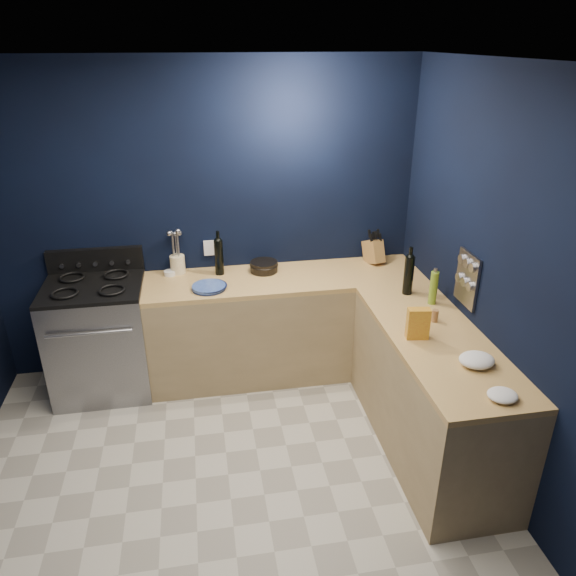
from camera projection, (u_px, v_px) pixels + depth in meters
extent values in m
cube|color=#B8B2A2|center=(231.00, 500.00, 3.49)|extent=(3.50, 3.50, 0.02)
cube|color=silver|center=(204.00, 61.00, 2.38)|extent=(3.50, 3.50, 0.02)
cube|color=black|center=(207.00, 222.00, 4.51)|extent=(3.50, 0.02, 2.60)
cube|color=black|center=(517.00, 298.00, 3.21)|extent=(0.02, 3.50, 2.60)
cube|color=#A0885D|center=(285.00, 326.00, 4.68)|extent=(2.30, 0.63, 0.86)
cube|color=olive|center=(285.00, 279.00, 4.49)|extent=(2.30, 0.63, 0.04)
cube|color=#A0885D|center=(430.00, 395.00, 3.78)|extent=(0.63, 1.67, 0.86)
cube|color=olive|center=(438.00, 339.00, 3.59)|extent=(0.63, 1.67, 0.04)
cube|color=gray|center=(101.00, 340.00, 4.41)|extent=(0.76, 0.66, 0.92)
cube|color=black|center=(95.00, 361.00, 4.14)|extent=(0.59, 0.02, 0.42)
cube|color=black|center=(92.00, 287.00, 4.21)|extent=(0.76, 0.66, 0.03)
cube|color=black|center=(95.00, 260.00, 4.44)|extent=(0.76, 0.06, 0.20)
cube|color=gray|center=(467.00, 279.00, 3.75)|extent=(0.02, 0.28, 0.38)
cube|color=white|center=(209.00, 248.00, 4.58)|extent=(0.09, 0.02, 0.13)
cylinder|color=navy|center=(209.00, 287.00, 4.25)|extent=(0.34, 0.34, 0.03)
cylinder|color=white|center=(170.00, 273.00, 4.50)|extent=(0.11, 0.11, 0.04)
cylinder|color=#F5EFBF|center=(178.00, 264.00, 4.52)|extent=(0.15, 0.15, 0.15)
cylinder|color=black|center=(219.00, 257.00, 4.47)|extent=(0.07, 0.07, 0.30)
cylinder|color=black|center=(264.00, 267.00, 4.56)|extent=(0.24, 0.24, 0.09)
cube|color=olive|center=(373.00, 252.00, 4.73)|extent=(0.17, 0.25, 0.24)
cylinder|color=black|center=(409.00, 275.00, 4.13)|extent=(0.09, 0.09, 0.30)
cylinder|color=olive|center=(433.00, 288.00, 3.98)|extent=(0.08, 0.08, 0.25)
cylinder|color=olive|center=(413.00, 316.00, 3.75)|extent=(0.05, 0.05, 0.10)
cylinder|color=olive|center=(435.00, 316.00, 3.76)|extent=(0.06, 0.06, 0.09)
cube|color=#A41E14|center=(418.00, 324.00, 3.53)|extent=(0.15, 0.09, 0.21)
ellipsoid|color=white|center=(477.00, 360.00, 3.26)|extent=(0.24, 0.21, 0.08)
ellipsoid|color=white|center=(503.00, 395.00, 2.96)|extent=(0.22, 0.21, 0.05)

